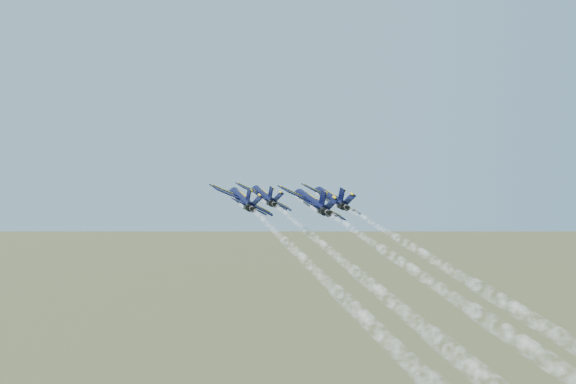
{
  "coord_description": "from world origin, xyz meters",
  "views": [
    {
      "loc": [
        7.14,
        -106.21,
        97.24
      ],
      "look_at": [
        2.42,
        4.72,
        93.26
      ],
      "focal_mm": 40.0,
      "sensor_mm": 36.0,
      "label": 1
    }
  ],
  "objects_px": {
    "jet_left": "(241,199)",
    "jet_right": "(330,198)",
    "jet_slot": "(311,202)",
    "jet_lead": "(263,196)"
  },
  "relations": [
    {
      "from": "jet_left",
      "to": "jet_slot",
      "type": "height_order",
      "value": "same"
    },
    {
      "from": "jet_right",
      "to": "jet_slot",
      "type": "height_order",
      "value": "same"
    },
    {
      "from": "jet_lead",
      "to": "jet_slot",
      "type": "distance_m",
      "value": 23.35
    },
    {
      "from": "jet_right",
      "to": "jet_slot",
      "type": "xyz_separation_m",
      "value": [
        -3.27,
        -12.93,
        0.0
      ]
    },
    {
      "from": "jet_slot",
      "to": "jet_right",
      "type": "bearing_deg",
      "value": 54.37
    },
    {
      "from": "jet_left",
      "to": "jet_slot",
      "type": "distance_m",
      "value": 14.29
    },
    {
      "from": "jet_slot",
      "to": "jet_left",
      "type": "bearing_deg",
      "value": 123.49
    },
    {
      "from": "jet_left",
      "to": "jet_right",
      "type": "distance_m",
      "value": 15.69
    },
    {
      "from": "jet_left",
      "to": "jet_right",
      "type": "bearing_deg",
      "value": -3.94
    },
    {
      "from": "jet_lead",
      "to": "jet_right",
      "type": "xyz_separation_m",
      "value": [
        12.35,
        -8.57,
        0.0
      ]
    }
  ]
}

